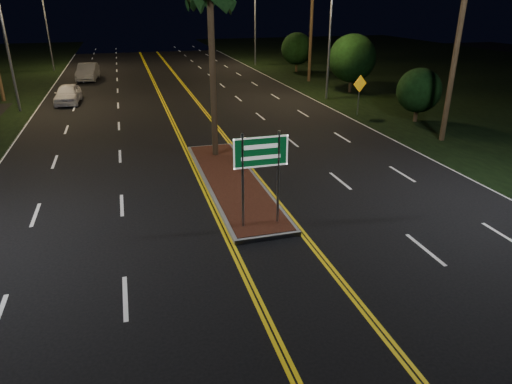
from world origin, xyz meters
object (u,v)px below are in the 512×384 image
object	(u,v)px
streetlight_left_far	(49,14)
warning_sign	(359,89)
streetlight_right_far	(252,13)
streetlight_right_mid	(326,21)
streetlight_left_mid	(9,24)
shrub_far	(297,49)
car_far	(88,70)
median_island	(232,181)
car_near	(67,92)
shrub_mid	(352,58)
highway_sign	(261,161)
shrub_near	(419,90)

from	to	relation	value
streetlight_left_far	warning_sign	bearing A→B (deg)	-52.06
warning_sign	streetlight_right_far	bearing A→B (deg)	75.49
streetlight_right_mid	warning_sign	world-z (taller)	streetlight_right_mid
streetlight_left_mid	streetlight_left_far	xyz separation A→B (m)	(0.00, 20.00, 0.00)
shrub_far	car_far	world-z (taller)	shrub_far
warning_sign	median_island	bearing A→B (deg)	-153.50
median_island	car_near	bearing A→B (deg)	113.02
shrub_far	streetlight_right_far	bearing A→B (deg)	117.98
warning_sign	shrub_mid	bearing A→B (deg)	51.88
highway_sign	shrub_near	bearing A→B (deg)	39.69
shrub_near	shrub_mid	bearing A→B (deg)	87.14
median_island	streetlight_left_mid	size ratio (longest dim) A/B	1.14
streetlight_left_mid	car_near	size ratio (longest dim) A/B	1.86
car_far	highway_sign	bearing A→B (deg)	-72.74
median_island	streetlight_right_mid	distance (m)	19.20
median_island	highway_sign	bearing A→B (deg)	-90.00
car_near	streetlight_left_mid	bearing A→B (deg)	-142.32
streetlight_left_far	shrub_near	size ratio (longest dim) A/B	2.73
car_near	streetlight_right_mid	bearing A→B (deg)	-8.09
streetlight_left_mid	car_near	bearing A→B (deg)	34.25
streetlight_left_mid	streetlight_left_far	distance (m)	20.00
streetlight_left_mid	streetlight_right_far	size ratio (longest dim) A/B	1.00
shrub_near	car_near	bearing A→B (deg)	151.24
streetlight_left_far	warning_sign	size ratio (longest dim) A/B	3.44
streetlight_right_far	car_near	world-z (taller)	streetlight_right_far
shrub_near	car_far	size ratio (longest dim) A/B	0.61
streetlight_right_far	warning_sign	size ratio (longest dim) A/B	3.44
streetlight_right_mid	highway_sign	bearing A→B (deg)	-118.93
shrub_mid	car_near	xyz separation A→B (m)	(-21.98, 1.79, -1.92)
shrub_mid	warning_sign	bearing A→B (deg)	-113.19
streetlight_right_far	car_far	distance (m)	19.17
shrub_mid	warning_sign	size ratio (longest dim) A/B	1.76
streetlight_left_mid	streetlight_right_mid	bearing A→B (deg)	-5.38
streetlight_left_mid	shrub_near	size ratio (longest dim) A/B	2.73
median_island	car_far	size ratio (longest dim) A/B	1.91
median_island	shrub_near	world-z (taller)	shrub_near
streetlight_left_mid	car_far	size ratio (longest dim) A/B	1.67
streetlight_left_far	warning_sign	world-z (taller)	streetlight_left_far
shrub_far	car_near	size ratio (longest dim) A/B	0.82
median_island	highway_sign	distance (m)	4.80
streetlight_right_far	shrub_far	world-z (taller)	streetlight_right_far
streetlight_left_mid	shrub_near	xyz separation A→B (m)	(24.11, -10.00, -3.71)
streetlight_right_mid	shrub_mid	bearing A→B (deg)	30.56
car_near	warning_sign	xyz separation A→B (m)	(18.78, -9.26, 0.91)
car_far	streetlight_left_far	bearing A→B (deg)	120.14
shrub_far	streetlight_right_mid	bearing A→B (deg)	-102.82
car_near	warning_sign	bearing A→B (deg)	-22.81
streetlight_right_far	shrub_near	world-z (taller)	streetlight_right_far
shrub_far	warning_sign	bearing A→B (deg)	-98.76
shrub_far	streetlight_left_far	bearing A→B (deg)	161.86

